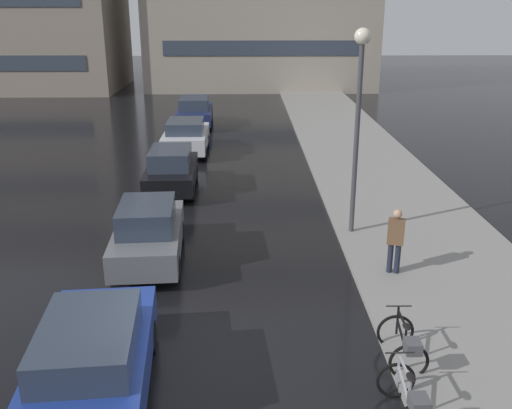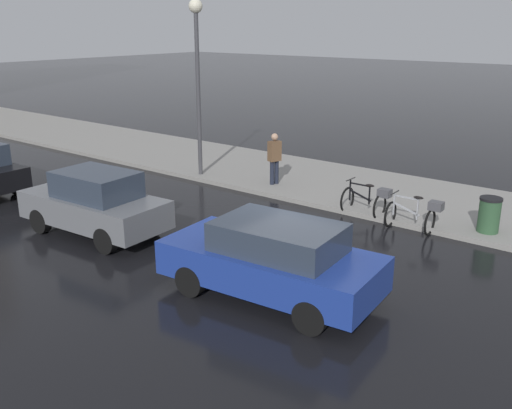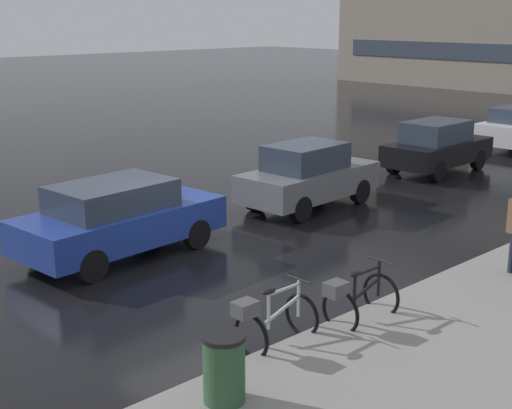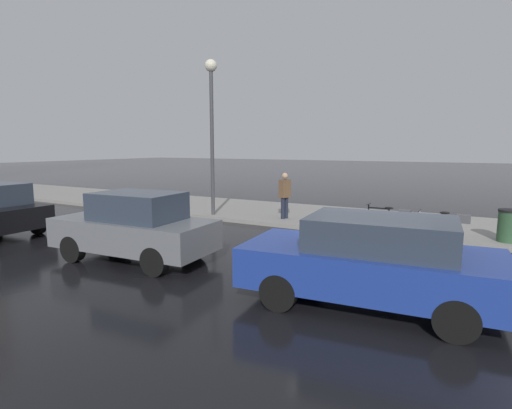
{
  "view_description": "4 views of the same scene",
  "coord_description": "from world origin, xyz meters",
  "px_view_note": "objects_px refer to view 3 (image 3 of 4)",
  "views": [
    {
      "loc": [
        0.9,
        -8.89,
        6.51
      ],
      "look_at": [
        1.17,
        5.34,
        1.5
      ],
      "focal_mm": 40.0,
      "sensor_mm": 36.0,
      "label": 1
    },
    {
      "loc": [
        -10.0,
        -6.65,
        5.2
      ],
      "look_at": [
        0.78,
        1.79,
        0.82
      ],
      "focal_mm": 40.0,
      "sensor_mm": 36.0,
      "label": 2
    },
    {
      "loc": [
        10.44,
        -8.1,
        4.85
      ],
      "look_at": [
        -0.04,
        1.7,
        1.0
      ],
      "focal_mm": 50.0,
      "sensor_mm": 36.0,
      "label": 3
    },
    {
      "loc": [
        -8.5,
        -2.07,
        2.74
      ],
      "look_at": [
        1.43,
        3.45,
        1.1
      ],
      "focal_mm": 28.0,
      "sensor_mm": 36.0,
      "label": 4
    }
  ],
  "objects_px": {
    "bicycle_nearest": "(270,319)",
    "bicycle_second": "(356,298)",
    "car_blue": "(118,218)",
    "car_grey": "(308,176)",
    "car_black": "(437,146)",
    "trash_bin": "(224,373)"
  },
  "relations": [
    {
      "from": "car_blue",
      "to": "bicycle_second",
      "type": "bearing_deg",
      "value": 8.34
    },
    {
      "from": "car_blue",
      "to": "trash_bin",
      "type": "bearing_deg",
      "value": -21.07
    },
    {
      "from": "car_blue",
      "to": "car_grey",
      "type": "height_order",
      "value": "car_grey"
    },
    {
      "from": "car_black",
      "to": "trash_bin",
      "type": "relative_size",
      "value": 3.82
    },
    {
      "from": "bicycle_second",
      "to": "car_grey",
      "type": "distance_m",
      "value": 7.34
    },
    {
      "from": "bicycle_nearest",
      "to": "car_blue",
      "type": "bearing_deg",
      "value": 171.93
    },
    {
      "from": "car_grey",
      "to": "trash_bin",
      "type": "xyz_separation_m",
      "value": [
        5.98,
        -7.97,
        -0.31
      ]
    },
    {
      "from": "car_grey",
      "to": "car_black",
      "type": "bearing_deg",
      "value": 91.25
    },
    {
      "from": "bicycle_second",
      "to": "car_blue",
      "type": "distance_m",
      "value": 5.65
    },
    {
      "from": "car_black",
      "to": "bicycle_second",
      "type": "bearing_deg",
      "value": -62.63
    },
    {
      "from": "car_grey",
      "to": "car_black",
      "type": "xyz_separation_m",
      "value": [
        -0.13,
        6.1,
        -0.01
      ]
    },
    {
      "from": "bicycle_nearest",
      "to": "bicycle_second",
      "type": "relative_size",
      "value": 1.05
    },
    {
      "from": "car_blue",
      "to": "car_black",
      "type": "bearing_deg",
      "value": 90.38
    },
    {
      "from": "bicycle_nearest",
      "to": "car_black",
      "type": "height_order",
      "value": "car_black"
    },
    {
      "from": "car_grey",
      "to": "car_black",
      "type": "height_order",
      "value": "car_grey"
    },
    {
      "from": "bicycle_second",
      "to": "car_black",
      "type": "xyz_separation_m",
      "value": [
        -5.66,
        10.93,
        0.33
      ]
    },
    {
      "from": "bicycle_second",
      "to": "bicycle_nearest",
      "type": "bearing_deg",
      "value": -102.75
    },
    {
      "from": "bicycle_nearest",
      "to": "car_black",
      "type": "bearing_deg",
      "value": 113.01
    },
    {
      "from": "car_blue",
      "to": "car_black",
      "type": "relative_size",
      "value": 1.12
    },
    {
      "from": "bicycle_nearest",
      "to": "bicycle_second",
      "type": "xyz_separation_m",
      "value": [
        0.35,
        1.56,
        -0.0
      ]
    },
    {
      "from": "bicycle_nearest",
      "to": "bicycle_second",
      "type": "height_order",
      "value": "bicycle_second"
    },
    {
      "from": "bicycle_nearest",
      "to": "car_grey",
      "type": "height_order",
      "value": "car_grey"
    }
  ]
}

